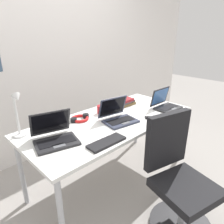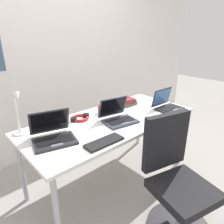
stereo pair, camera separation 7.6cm
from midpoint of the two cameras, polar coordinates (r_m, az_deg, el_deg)
The scene contains 14 objects.
ground_plane at distance 2.47m, azimuth 0.93°, elevation -18.00°, with size 12.00×12.00×0.00m, color gray.
wall_back at distance 2.82m, azimuth -15.03°, elevation 15.33°, with size 6.00×0.13×2.60m.
desk at distance 2.10m, azimuth 1.04°, elevation -3.48°, with size 1.80×0.80×0.74m.
desk_lamp at distance 1.85m, azimuth -23.61°, elevation -0.44°, with size 0.12×0.18×0.40m.
laptop_front_right at distance 2.44m, azimuth 15.94°, elevation 1.88°, with size 0.31×0.26×0.22m.
laptop_back_left at distance 2.02m, azimuth 2.76°, elevation -1.35°, with size 0.35×0.33×0.23m.
laptop_mid_desk at distance 1.73m, azimuth -14.79°, elevation -6.21°, with size 0.40×0.38×0.23m.
external_keyboard at distance 1.65m, azimuth -0.84°, elevation -8.35°, with size 0.33×0.12×0.02m, color black.
computer_mouse at distance 2.01m, azimuth -16.20°, elevation -3.22°, with size 0.06×0.10×0.03m, color black.
cell_phone at distance 2.13m, azimuth 12.03°, elevation -1.74°, with size 0.06×0.14×0.01m, color black.
headphones at distance 2.09m, azimuth -7.85°, elevation -1.62°, with size 0.21×0.18×0.04m.
book_stack at distance 2.48m, azimuth 5.03°, elevation 2.81°, with size 0.22×0.17×0.08m.
coffee_mug at distance 2.22m, azimuth -1.99°, elevation 0.76°, with size 0.11×0.08×0.09m.
office_chair at distance 1.86m, azimuth 18.52°, elevation -18.87°, with size 0.54×0.59×0.97m.
Camera 2 is at (-1.28, -1.41, 1.57)m, focal length 32.94 mm.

